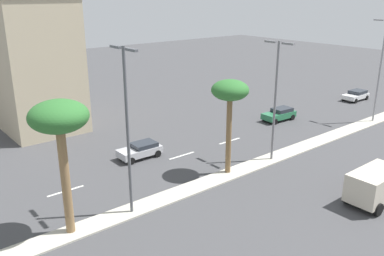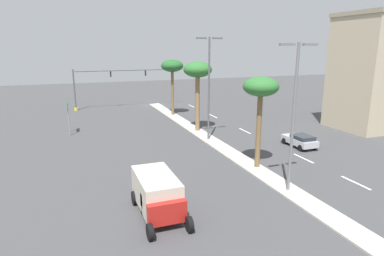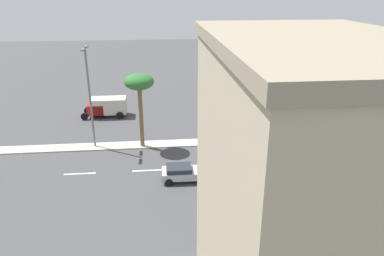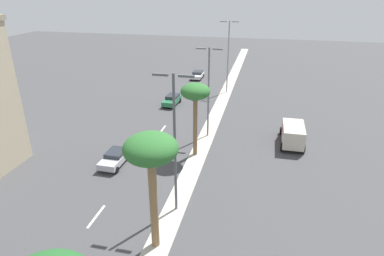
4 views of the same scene
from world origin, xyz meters
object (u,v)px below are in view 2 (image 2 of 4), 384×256
Objects in this scene: directional_road_sign at (68,111)px; sedan_silver_outboard at (300,140)px; street_lamp_right at (209,82)px; palm_tree_trailing at (261,90)px; palm_tree_left at (172,67)px; street_lamp_leading at (294,108)px; box_truck at (158,194)px; traffic_signal_gantry at (103,82)px; palm_tree_far at (198,72)px.

directional_road_sign reaches higher than sedan_silver_outboard.
street_lamp_right reaches higher than directional_road_sign.
street_lamp_right is (0.49, -9.37, -0.20)m from palm_tree_trailing.
directional_road_sign is 0.97× the size of sedan_silver_outboard.
directional_road_sign is at bearing -32.09° from sedan_silver_outboard.
palm_tree_left is at bearing -69.62° from sedan_silver_outboard.
street_lamp_leading is (0.44, 4.92, -0.57)m from palm_tree_trailing.
street_lamp_right is 17.85m from box_truck.
sedan_silver_outboard is at bearing 110.38° from palm_tree_left.
palm_tree_left is at bearing -109.00° from box_truck.
palm_tree_trailing reaches higher than directional_road_sign.
directional_road_sign is 0.35× the size of street_lamp_right.
directional_road_sign is (5.69, 15.26, -1.60)m from traffic_signal_gantry.
street_lamp_leading is at bearing 89.38° from palm_tree_left.
directional_road_sign is 23.02m from box_truck.
street_lamp_leading is at bearing 122.62° from directional_road_sign.
palm_tree_left is (-9.03, 9.08, 2.76)m from traffic_signal_gantry.
traffic_signal_gantry is 21.51m from palm_tree_far.
palm_tree_left is at bearing -91.47° from street_lamp_right.
box_truck is at bearing 88.75° from traffic_signal_gantry.
street_lamp_leading is at bearing 89.16° from palm_tree_far.
directional_road_sign is 23.35m from palm_tree_trailing.
sedan_silver_outboard is 19.32m from box_truck.
traffic_signal_gantry is 1.62× the size of street_lamp_right.
street_lamp_leading is (-8.72, 37.78, 1.68)m from traffic_signal_gantry.
sedan_silver_outboard is (-7.34, -3.69, -5.93)m from palm_tree_trailing.
traffic_signal_gantry is 38.81m from street_lamp_leading.
palm_tree_left is 0.74× the size of street_lamp_right.
palm_tree_trailing is at bearing 105.57° from traffic_signal_gantry.
palm_tree_far is (-14.68, 4.09, 4.34)m from directional_road_sign.
box_truck is (17.32, 8.54, 0.60)m from sedan_silver_outboard.
street_lamp_leading is 12.78m from sedan_silver_outboard.
palm_tree_far reaches higher than directional_road_sign.
directional_road_sign is 16.55m from palm_tree_left.
box_truck is (-4.87, 22.46, -1.49)m from directional_road_sign.
palm_tree_far is 18.46m from street_lamp_leading.
sedan_silver_outboard is (-7.46, 20.09, -6.44)m from palm_tree_left.
street_lamp_leading reaches higher than traffic_signal_gantry.
street_lamp_right is at bearing -35.95° from sedan_silver_outboard.
street_lamp_right reaches higher than traffic_signal_gantry.
palm_tree_far is at bearing 164.43° from directional_road_sign.
directional_road_sign is 15.85m from palm_tree_far.
street_lamp_right is (0.37, 14.41, -0.71)m from palm_tree_left.
palm_tree_left is (-14.73, -6.18, 4.36)m from directional_road_sign.
box_truck is (9.81, 18.36, -5.83)m from palm_tree_far.
street_lamp_leading reaches higher than palm_tree_trailing.
palm_tree_trailing is 1.36× the size of box_truck.
street_lamp_right reaches higher than palm_tree_left.
palm_tree_far is 2.13× the size of sedan_silver_outboard.
palm_tree_trailing is 1.96× the size of sedan_silver_outboard.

